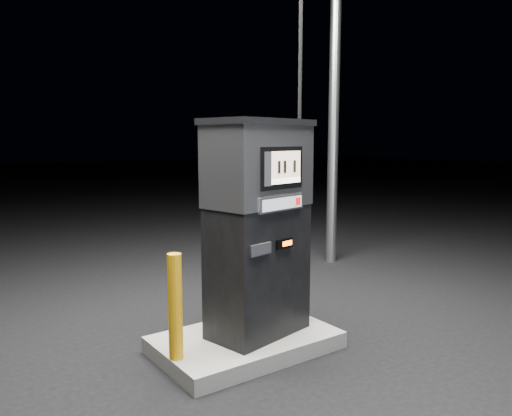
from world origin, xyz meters
TOP-DOWN VIEW (x-y plane):
  - ground at (0.00, 0.00)m, footprint 80.00×80.00m
  - pump_island at (0.00, 0.00)m, footprint 1.60×1.00m
  - fuel_dispenser at (0.12, -0.03)m, footprint 1.12×0.76m
  - bollard_left at (-0.74, -0.09)m, footprint 0.12×0.12m
  - bollard_right at (0.74, 0.07)m, footprint 0.14×0.14m

SIDE VIEW (x-z plane):
  - ground at x=0.00m, z-range 0.00..0.00m
  - pump_island at x=0.00m, z-range 0.00..0.15m
  - bollard_right at x=0.74m, z-range 0.15..0.96m
  - bollard_left at x=-0.74m, z-range 0.15..1.02m
  - fuel_dispenser at x=0.12m, z-range -0.87..3.17m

